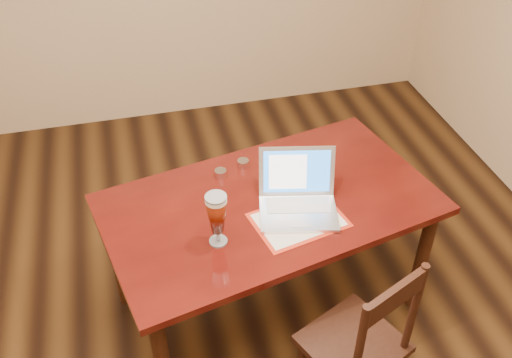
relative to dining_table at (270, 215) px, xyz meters
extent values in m
cube|color=#4C0F0A|center=(0.00, 0.01, 0.06)|extent=(1.74, 1.21, 0.04)
cylinder|color=black|center=(0.78, -0.20, -0.31)|extent=(0.07, 0.07, 0.70)
cylinder|color=black|center=(-0.77, 0.22, -0.31)|extent=(0.07, 0.07, 0.70)
cylinder|color=black|center=(0.62, 0.52, -0.31)|extent=(0.07, 0.07, 0.70)
cube|color=#AC240F|center=(0.10, -0.16, 0.08)|extent=(0.47, 0.38, 0.00)
cube|color=beige|center=(0.10, -0.16, 0.08)|extent=(0.42, 0.33, 0.00)
cube|color=silver|center=(0.10, -0.12, 0.09)|extent=(0.41, 0.32, 0.02)
cube|color=silver|center=(0.12, -0.07, 0.10)|extent=(0.31, 0.17, 0.00)
cube|color=silver|center=(0.09, -0.19, 0.10)|extent=(0.10, 0.08, 0.00)
cube|color=silver|center=(0.14, 0.03, 0.22)|extent=(0.37, 0.15, 0.24)
cube|color=blue|center=(0.14, 0.02, 0.22)|extent=(0.32, 0.12, 0.20)
cube|color=white|center=(0.10, 0.03, 0.22)|extent=(0.19, 0.08, 0.17)
cylinder|color=silver|center=(-0.29, -0.20, 0.08)|extent=(0.08, 0.08, 0.01)
cylinder|color=silver|center=(-0.29, -0.20, 0.12)|extent=(0.01, 0.01, 0.06)
cylinder|color=white|center=(-0.29, -0.20, 0.33)|extent=(0.09, 0.09, 0.02)
cylinder|color=silver|center=(-0.29, -0.20, 0.34)|extent=(0.09, 0.09, 0.01)
cylinder|color=silver|center=(-0.19, 0.26, 0.10)|extent=(0.06, 0.06, 0.04)
cylinder|color=silver|center=(-0.06, 0.31, 0.10)|extent=(0.06, 0.06, 0.04)
cube|color=black|center=(0.21, -0.64, -0.26)|extent=(0.52, 0.51, 0.04)
cylinder|color=black|center=(0.30, -0.43, -0.47)|extent=(0.04, 0.04, 0.39)
cylinder|color=black|center=(0.12, -0.84, 0.02)|extent=(0.03, 0.03, 0.51)
cylinder|color=black|center=(0.42, -0.71, 0.02)|extent=(0.03, 0.03, 0.51)
cube|color=black|center=(0.27, -0.77, 0.21)|extent=(0.31, 0.15, 0.11)
camera|label=1|loc=(-0.58, -1.99, 1.89)|focal=40.00mm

